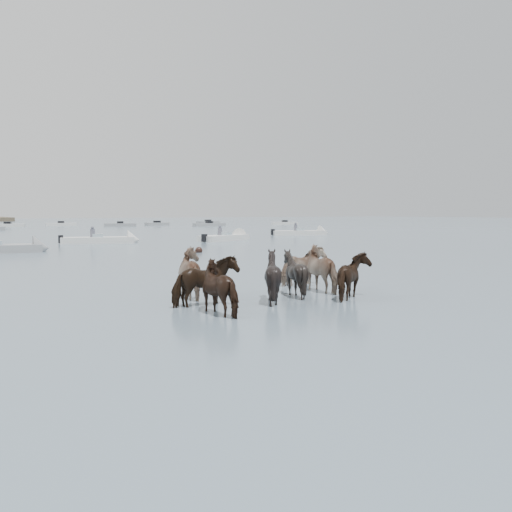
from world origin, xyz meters
TOP-DOWN VIEW (x-y plane):
  - ground at (0.00, 0.00)m, footprint 400.00×400.00m
  - pony_herd at (0.50, 0.09)m, footprint 6.18×4.37m
  - swimming_pony at (5.74, 16.09)m, footprint 0.72×0.44m
  - motorboat_b at (-3.81, 21.93)m, footprint 5.74×2.00m
  - motorboat_c at (3.93, 28.45)m, footprint 6.06×3.05m
  - motorboat_d at (13.84, 27.06)m, footprint 5.90×3.96m
  - motorboat_e at (25.62, 32.00)m, footprint 6.33×3.16m

SIDE VIEW (x-z plane):
  - ground at x=0.00m, z-range 0.00..0.00m
  - swimming_pony at x=5.74m, z-range -0.12..0.32m
  - motorboat_e at x=25.62m, z-range -0.74..1.18m
  - motorboat_c at x=3.93m, z-range -0.74..1.18m
  - motorboat_d at x=13.84m, z-range -0.74..1.18m
  - motorboat_b at x=-3.81m, z-range -0.73..1.19m
  - pony_herd at x=0.50m, z-range -0.16..1.36m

